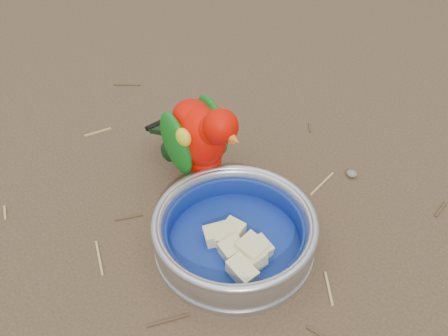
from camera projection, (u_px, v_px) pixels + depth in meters
The scene contains 6 objects.
ground at pixel (204, 300), 0.67m from camera, with size 60.00×60.00×0.00m, color #483425.
food_bowl at pixel (234, 244), 0.73m from camera, with size 0.23×0.23×0.02m, color #B2B2BA.
bowl_wall at pixel (235, 230), 0.71m from camera, with size 0.23×0.23×0.04m, color #B2B2BA, non-canonical shape.
fruit_wedges at pixel (235, 234), 0.72m from camera, with size 0.14×0.14×0.03m, color beige, non-canonical shape.
lory_parrot at pixel (200, 144), 0.79m from camera, with size 0.10×0.21×0.17m, color #D20A00, non-canonical shape.
ground_debris at pixel (241, 308), 0.66m from camera, with size 0.90×0.80×0.01m, color tan, non-canonical shape.
Camera 1 is at (0.24, -0.30, 0.58)m, focal length 40.00 mm.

